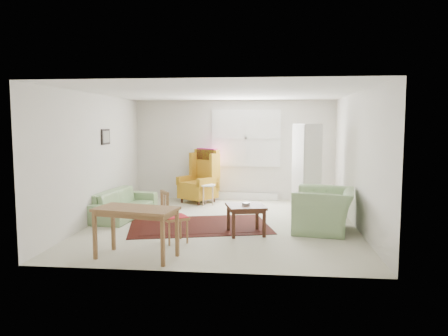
# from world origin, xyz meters

# --- Properties ---
(room) EXTENTS (5.04, 5.54, 2.51)m
(room) POSITION_xyz_m (0.02, 0.21, 1.26)
(room) COLOR beige
(room) RESTS_ON ground
(rug) EXTENTS (2.91, 2.23, 0.03)m
(rug) POSITION_xyz_m (-0.41, -0.22, 0.01)
(rug) COLOR black
(rug) RESTS_ON ground
(sofa) EXTENTS (0.97, 1.98, 0.77)m
(sofa) POSITION_xyz_m (-2.10, 0.43, 0.38)
(sofa) COLOR #7FA06A
(sofa) RESTS_ON ground
(armchair) EXTENTS (1.22, 1.34, 0.92)m
(armchair) POSITION_xyz_m (1.87, -0.37, 0.46)
(armchair) COLOR #7FA06A
(armchair) RESTS_ON ground
(wingback_chair) EXTENTS (1.07, 1.08, 1.31)m
(wingback_chair) POSITION_xyz_m (-0.84, 2.18, 0.66)
(wingback_chair) COLOR #B9831C
(wingback_chair) RESTS_ON ground
(coffee_table) EXTENTS (0.77, 0.77, 0.52)m
(coffee_table) POSITION_xyz_m (0.49, -0.73, 0.26)
(coffee_table) COLOR #3F1F13
(coffee_table) RESTS_ON ground
(stool) EXTENTS (0.41, 0.41, 0.50)m
(stool) POSITION_xyz_m (-0.56, 1.85, 0.25)
(stool) COLOR white
(stool) RESTS_ON ground
(cabinet) EXTENTS (0.60, 0.85, 1.92)m
(cabinet) POSITION_xyz_m (1.70, 1.41, 0.96)
(cabinet) COLOR white
(cabinet) RESTS_ON ground
(desk) EXTENTS (1.25, 0.80, 0.73)m
(desk) POSITION_xyz_m (-1.00, -2.24, 0.37)
(desk) COLOR olive
(desk) RESTS_ON ground
(desk_chair) EXTENTS (0.52, 0.52, 0.86)m
(desk_chair) POSITION_xyz_m (-0.63, -1.38, 0.43)
(desk_chair) COLOR olive
(desk_chair) RESTS_ON ground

